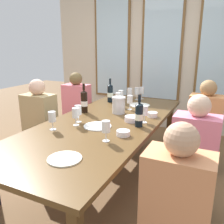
{
  "coord_description": "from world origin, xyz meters",
  "views": [
    {
      "loc": [
        1.09,
        -2.06,
        1.5
      ],
      "look_at": [
        0.0,
        0.19,
        0.79
      ],
      "focal_mm": 38.18,
      "sensor_mm": 36.0,
      "label": 1
    }
  ],
  "objects_px": {
    "wine_glass_3": "(118,97)",
    "wine_glass_6": "(145,111)",
    "dining_table": "(104,127)",
    "wine_glass_4": "(137,91)",
    "wine_glass_8": "(142,91)",
    "wine_glass_1": "(130,100)",
    "wine_bottle_1": "(110,93)",
    "tasting_bowl_0": "(132,119)",
    "wine_glass_0": "(130,92)",
    "wine_glass_7": "(106,128)",
    "wine_glass_11": "(76,114)",
    "metal_pitcher": "(119,105)",
    "seated_person_0": "(77,111)",
    "tasting_bowl_2": "(152,115)",
    "white_plate_0": "(97,126)",
    "wine_bottle_0": "(139,115)",
    "wine_bottle_2": "(84,101)",
    "wine_glass_2": "(78,111)",
    "seated_person_3": "(175,217)",
    "white_plate_2": "(139,105)",
    "wine_glass_5": "(121,95)",
    "seated_person_4": "(40,127)",
    "seated_person_1": "(204,128)",
    "white_plate_1": "(65,159)",
    "seated_person_5": "(194,160)",
    "wine_glass_10": "(52,117)",
    "tasting_bowl_1": "(123,133)"
  },
  "relations": [
    {
      "from": "wine_glass_3",
      "to": "wine_glass_6",
      "type": "height_order",
      "value": "same"
    },
    {
      "from": "dining_table",
      "to": "wine_glass_4",
      "type": "height_order",
      "value": "wine_glass_4"
    },
    {
      "from": "wine_glass_8",
      "to": "wine_glass_1",
      "type": "bearing_deg",
      "value": -84.14
    },
    {
      "from": "wine_bottle_1",
      "to": "tasting_bowl_0",
      "type": "relative_size",
      "value": 2.21
    },
    {
      "from": "wine_glass_0",
      "to": "wine_glass_7",
      "type": "xyz_separation_m",
      "value": [
        0.38,
        -1.46,
        0.0
      ]
    },
    {
      "from": "wine_bottle_1",
      "to": "wine_glass_11",
      "type": "distance_m",
      "value": 1.03
    },
    {
      "from": "metal_pitcher",
      "to": "seated_person_0",
      "type": "bearing_deg",
      "value": 150.95
    },
    {
      "from": "tasting_bowl_2",
      "to": "white_plate_0",
      "type": "bearing_deg",
      "value": -125.31
    },
    {
      "from": "wine_glass_11",
      "to": "wine_bottle_0",
      "type": "bearing_deg",
      "value": 22.89
    },
    {
      "from": "wine_bottle_2",
      "to": "wine_glass_3",
      "type": "bearing_deg",
      "value": 61.92
    },
    {
      "from": "seated_person_0",
      "to": "wine_glass_2",
      "type": "bearing_deg",
      "value": -55.08
    },
    {
      "from": "wine_glass_0",
      "to": "seated_person_3",
      "type": "xyz_separation_m",
      "value": [
        1.03,
        -1.85,
        -0.33
      ]
    },
    {
      "from": "white_plate_2",
      "to": "wine_glass_5",
      "type": "relative_size",
      "value": 1.51
    },
    {
      "from": "wine_glass_4",
      "to": "seated_person_4",
      "type": "relative_size",
      "value": 0.16
    },
    {
      "from": "wine_glass_5",
      "to": "white_plate_0",
      "type": "bearing_deg",
      "value": -79.27
    },
    {
      "from": "wine_glass_5",
      "to": "seated_person_0",
      "type": "relative_size",
      "value": 0.16
    },
    {
      "from": "tasting_bowl_0",
      "to": "seated_person_0",
      "type": "bearing_deg",
      "value": 147.98
    },
    {
      "from": "wine_glass_5",
      "to": "seated_person_0",
      "type": "distance_m",
      "value": 0.82
    },
    {
      "from": "wine_bottle_2",
      "to": "seated_person_0",
      "type": "height_order",
      "value": "seated_person_0"
    },
    {
      "from": "wine_bottle_1",
      "to": "seated_person_1",
      "type": "bearing_deg",
      "value": 3.22
    },
    {
      "from": "seated_person_0",
      "to": "white_plate_2",
      "type": "bearing_deg",
      "value": -3.96
    },
    {
      "from": "dining_table",
      "to": "seated_person_4",
      "type": "bearing_deg",
      "value": 177.11
    },
    {
      "from": "wine_glass_1",
      "to": "wine_glass_11",
      "type": "bearing_deg",
      "value": -108.31
    },
    {
      "from": "wine_bottle_1",
      "to": "seated_person_3",
      "type": "height_order",
      "value": "seated_person_3"
    },
    {
      "from": "white_plate_1",
      "to": "tasting_bowl_2",
      "type": "bearing_deg",
      "value": 78.32
    },
    {
      "from": "seated_person_0",
      "to": "white_plate_0",
      "type": "bearing_deg",
      "value": -47.77
    },
    {
      "from": "wine_bottle_0",
      "to": "seated_person_5",
      "type": "xyz_separation_m",
      "value": [
        0.53,
        -0.05,
        -0.33
      ]
    },
    {
      "from": "seated_person_3",
      "to": "tasting_bowl_2",
      "type": "bearing_deg",
      "value": 112.68
    },
    {
      "from": "tasting_bowl_0",
      "to": "wine_glass_2",
      "type": "relative_size",
      "value": 0.84
    },
    {
      "from": "white_plate_1",
      "to": "tasting_bowl_2",
      "type": "xyz_separation_m",
      "value": [
        0.25,
        1.23,
        0.02
      ]
    },
    {
      "from": "white_plate_1",
      "to": "wine_glass_8",
      "type": "distance_m",
      "value": 2.03
    },
    {
      "from": "wine_glass_6",
      "to": "seated_person_5",
      "type": "height_order",
      "value": "seated_person_5"
    },
    {
      "from": "wine_glass_10",
      "to": "wine_glass_0",
      "type": "bearing_deg",
      "value": 82.54
    },
    {
      "from": "wine_glass_2",
      "to": "wine_glass_6",
      "type": "relative_size",
      "value": 1.0
    },
    {
      "from": "wine_glass_3",
      "to": "wine_bottle_2",
      "type": "bearing_deg",
      "value": -118.08
    },
    {
      "from": "wine_glass_7",
      "to": "seated_person_3",
      "type": "xyz_separation_m",
      "value": [
        0.65,
        -0.39,
        -0.33
      ]
    },
    {
      "from": "seated_person_0",
      "to": "wine_glass_4",
      "type": "bearing_deg",
      "value": 14.72
    },
    {
      "from": "wine_bottle_2",
      "to": "wine_glass_6",
      "type": "relative_size",
      "value": 1.92
    },
    {
      "from": "tasting_bowl_2",
      "to": "wine_glass_10",
      "type": "xyz_separation_m",
      "value": [
        -0.71,
        -0.79,
        0.09
      ]
    },
    {
      "from": "wine_glass_5",
      "to": "seated_person_4",
      "type": "relative_size",
      "value": 0.16
    },
    {
      "from": "white_plate_2",
      "to": "wine_glass_2",
      "type": "xyz_separation_m",
      "value": [
        -0.33,
        -0.91,
        0.11
      ]
    },
    {
      "from": "metal_pitcher",
      "to": "tasting_bowl_1",
      "type": "height_order",
      "value": "metal_pitcher"
    },
    {
      "from": "white_plate_2",
      "to": "seated_person_5",
      "type": "relative_size",
      "value": 0.24
    },
    {
      "from": "tasting_bowl_1",
      "to": "wine_glass_1",
      "type": "distance_m",
      "value": 0.87
    },
    {
      "from": "wine_glass_11",
      "to": "wine_bottle_2",
      "type": "bearing_deg",
      "value": 111.94
    },
    {
      "from": "tasting_bowl_2",
      "to": "seated_person_4",
      "type": "xyz_separation_m",
      "value": [
        -1.31,
        -0.32,
        -0.24
      ]
    },
    {
      "from": "wine_bottle_2",
      "to": "wine_glass_2",
      "type": "bearing_deg",
      "value": -67.46
    },
    {
      "from": "white_plate_0",
      "to": "wine_glass_2",
      "type": "height_order",
      "value": "wine_glass_2"
    },
    {
      "from": "dining_table",
      "to": "white_plate_0",
      "type": "xyz_separation_m",
      "value": [
        0.02,
        -0.17,
        0.07
      ]
    },
    {
      "from": "wine_glass_5",
      "to": "wine_glass_2",
      "type": "bearing_deg",
      "value": -93.6
    }
  ]
}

